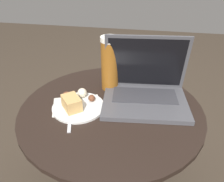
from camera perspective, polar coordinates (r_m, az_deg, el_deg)
name	(u,v)px	position (r m, az deg, el deg)	size (l,w,h in m)	color
table	(111,132)	(0.95, -0.20, -10.76)	(0.72, 0.72, 0.52)	#515156
napkin	(77,105)	(0.88, -9.24, -3.67)	(0.22, 0.18, 0.00)	silver
laptop	(145,89)	(0.89, 8.66, 0.60)	(0.36, 0.28, 0.26)	#47474C
beer_glass	(110,64)	(0.94, -0.55, 7.16)	(0.08, 0.08, 0.24)	brown
snack_plate	(76,103)	(0.86, -9.30, -3.24)	(0.20, 0.20, 0.06)	silver
fork	(71,114)	(0.84, -10.78, -5.81)	(0.07, 0.18, 0.00)	silver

